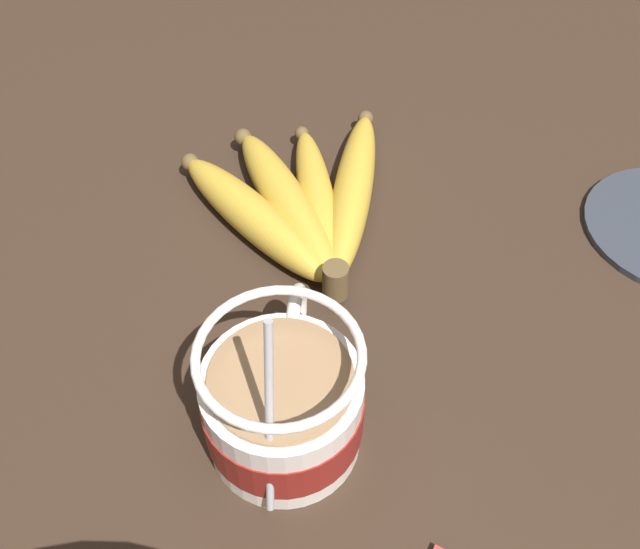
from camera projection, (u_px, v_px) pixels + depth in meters
The scene contains 3 objects.
table at pixel (257, 374), 53.53cm from camera, with size 122.97×122.97×3.72cm.
coffee_mug at pixel (283, 405), 45.14cm from camera, with size 14.65×10.32×15.42cm.
banana_bunch at pixel (300, 202), 60.56cm from camera, with size 23.10×17.95×4.06cm.
Camera 1 is at (-28.39, -8.21, 47.36)cm, focal length 40.00 mm.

